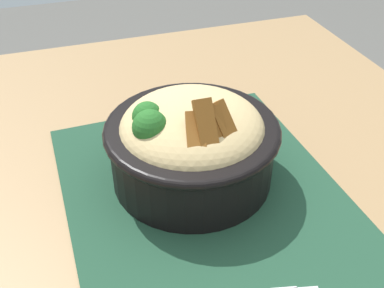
# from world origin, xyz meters

# --- Properties ---
(table) EXTENTS (1.03, 0.77, 0.76)m
(table) POSITION_xyz_m (0.00, 0.00, 0.68)
(table) COLOR #99754C
(table) RESTS_ON ground_plane
(placemat) EXTENTS (0.44, 0.33, 0.00)m
(placemat) POSITION_xyz_m (-0.02, -0.02, 0.77)
(placemat) COLOR #1E422D
(placemat) RESTS_ON table
(bowl) EXTENTS (0.21, 0.21, 0.13)m
(bowl) POSITION_xyz_m (-0.07, -0.03, 0.82)
(bowl) COLOR black
(bowl) RESTS_ON placemat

